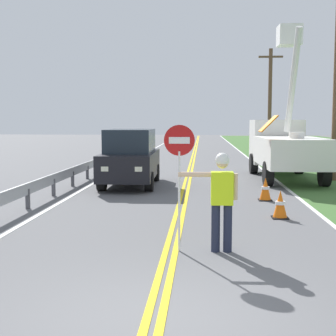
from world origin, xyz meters
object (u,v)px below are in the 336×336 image
utility_bucket_truck (284,144)px  utility_pole_mid (270,99)px  flagger_worker (221,196)px  oncoming_suv_nearest (131,157)px  stop_sign_paddle (179,159)px  traffic_cone_mid (265,189)px  traffic_cone_lead (280,205)px

utility_bucket_truck → utility_pole_mid: utility_pole_mid is taller
flagger_worker → oncoming_suv_nearest: size_ratio=0.39×
flagger_worker → stop_sign_paddle: stop_sign_paddle is taller
traffic_cone_mid → traffic_cone_lead: bearing=-89.7°
flagger_worker → utility_pole_mid: 28.58m
traffic_cone_mid → oncoming_suv_nearest: bearing=146.3°
flagger_worker → utility_pole_mid: (4.72, 28.02, 3.03)m
utility_bucket_truck → oncoming_suv_nearest: 6.70m
utility_pole_mid → traffic_cone_mid: (-3.15, -22.18, -3.74)m
stop_sign_paddle → traffic_cone_mid: size_ratio=3.33×
utility_bucket_truck → oncoming_suv_nearest: utility_bucket_truck is taller
oncoming_suv_nearest → traffic_cone_mid: 5.55m
oncoming_suv_nearest → traffic_cone_mid: size_ratio=6.63×
stop_sign_paddle → oncoming_suv_nearest: bearing=104.1°
flagger_worker → utility_bucket_truck: 12.08m
stop_sign_paddle → oncoming_suv_nearest: stop_sign_paddle is taller
stop_sign_paddle → traffic_cone_lead: stop_sign_paddle is taller
flagger_worker → oncoming_suv_nearest: oncoming_suv_nearest is taller
flagger_worker → traffic_cone_lead: bearing=63.5°
traffic_cone_lead → utility_bucket_truck: bearing=80.0°
utility_pole_mid → traffic_cone_lead: 25.32m
traffic_cone_lead → traffic_cone_mid: (-0.02, 2.67, 0.00)m
utility_bucket_truck → utility_pole_mid: (1.64, 16.35, 2.64)m
flagger_worker → stop_sign_paddle: (-0.77, -0.01, 0.66)m
utility_pole_mid → traffic_cone_lead: (-3.14, -24.85, -3.74)m
oncoming_suv_nearest → traffic_cone_mid: (4.57, -3.05, -0.72)m
utility_bucket_truck → oncoming_suv_nearest: bearing=-155.5°
flagger_worker → utility_bucket_truck: (3.08, 11.68, 0.39)m
flagger_worker → traffic_cone_mid: (1.57, 5.84, -0.71)m
flagger_worker → utility_bucket_truck: bearing=75.2°
oncoming_suv_nearest → stop_sign_paddle: bearing=-75.9°
stop_sign_paddle → utility_pole_mid: utility_pole_mid is taller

